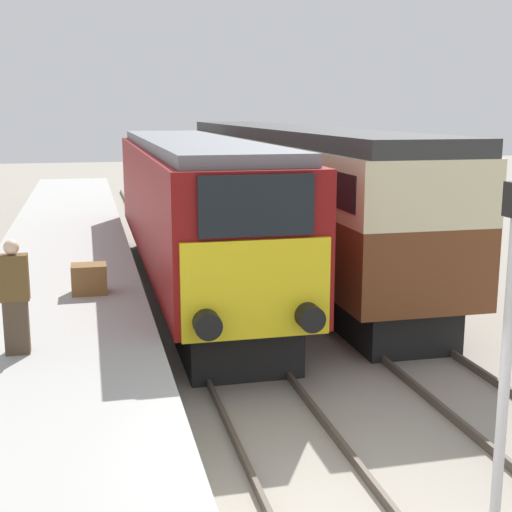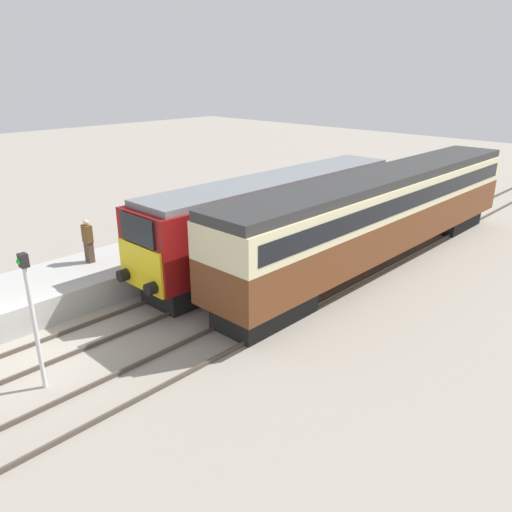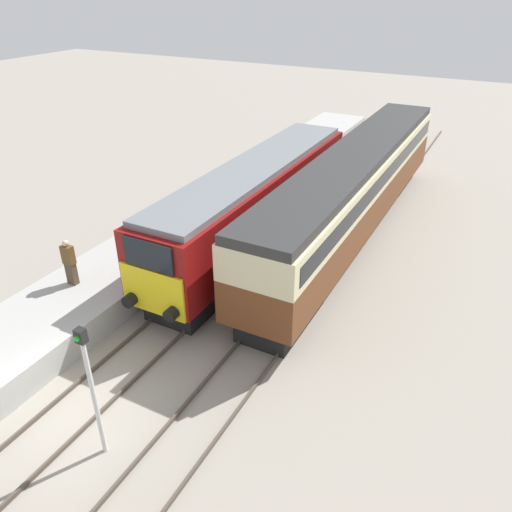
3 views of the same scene
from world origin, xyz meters
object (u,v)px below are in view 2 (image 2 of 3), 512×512
passenger_carriage (384,209)px  signal_post (32,311)px  luggage_crate (176,241)px  locomotive (278,215)px  person_on_platform (88,241)px

passenger_carriage → signal_post: (-1.70, -14.86, -0.18)m
luggage_crate → locomotive: bearing=54.1°
locomotive → signal_post: bearing=-81.7°
signal_post → person_on_platform: bearing=140.3°
locomotive → signal_post: (1.70, -11.67, 0.13)m
person_on_platform → signal_post: bearing=-39.7°
passenger_carriage → signal_post: size_ratio=4.98×
signal_post → luggage_crate: size_ratio=5.66×
locomotive → passenger_carriage: 4.67m
locomotive → luggage_crate: locomotive is taller
locomotive → person_on_platform: bearing=-117.7°
locomotive → passenger_carriage: (3.40, 3.19, 0.31)m
person_on_platform → passenger_carriage: bearing=55.3°
locomotive → person_on_platform: 8.08m
locomotive → person_on_platform: (-3.75, -7.15, -0.32)m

